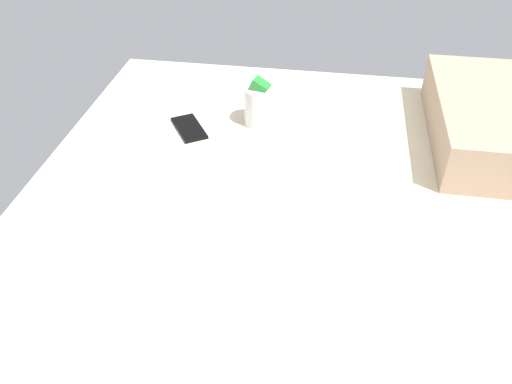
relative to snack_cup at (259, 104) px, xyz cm
name	(u,v)px	position (x,y,z in cm)	size (l,w,h in cm)	color
bed_mattress	(303,291)	(53.78, 17.86, -14.91)	(180.00, 140.00, 18.00)	beige
snack_cup	(259,104)	(0.00, 0.00, 0.00)	(9.52, 9.00, 14.11)	silver
cell_phone	(189,128)	(6.78, -19.21, -5.51)	(6.80, 14.00, 0.80)	black
pillow	(503,121)	(-0.04, 65.86, 0.59)	(52.00, 36.00, 13.00)	tan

